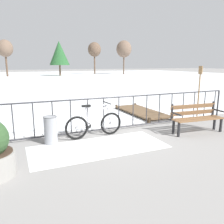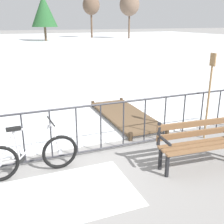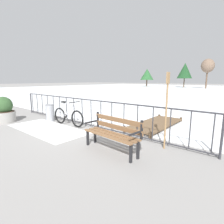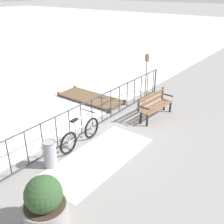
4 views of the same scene
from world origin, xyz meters
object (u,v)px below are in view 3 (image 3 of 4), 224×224
at_px(park_bench, 113,131).
at_px(oar_upright, 166,106).
at_px(bicycle_near_railing, 68,116).
at_px(planter_with_shrub, 4,111).
at_px(trash_bin, 50,113).

xyz_separation_m(park_bench, oar_upright, (0.97, 0.94, 0.63)).
bearing_deg(oar_upright, park_bench, -135.87).
relative_size(bicycle_near_railing, planter_with_shrub, 1.57).
bearing_deg(park_bench, planter_with_shrub, -173.50).
relative_size(park_bench, trash_bin, 2.23).
relative_size(park_bench, oar_upright, 0.83).
bearing_deg(park_bench, oar_upright, 44.13).
height_order(park_bench, planter_with_shrub, planter_with_shrub).
relative_size(planter_with_shrub, trash_bin, 1.49).
xyz_separation_m(planter_with_shrub, oar_upright, (6.49, 1.57, 0.65)).
bearing_deg(bicycle_near_railing, trash_bin, -176.78).
distance_m(planter_with_shrub, trash_bin, 1.89).
relative_size(trash_bin, oar_upright, 0.37).
xyz_separation_m(bicycle_near_railing, trash_bin, (-1.22, -0.07, 0.00)).
bearing_deg(park_bench, trash_bin, 170.07).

